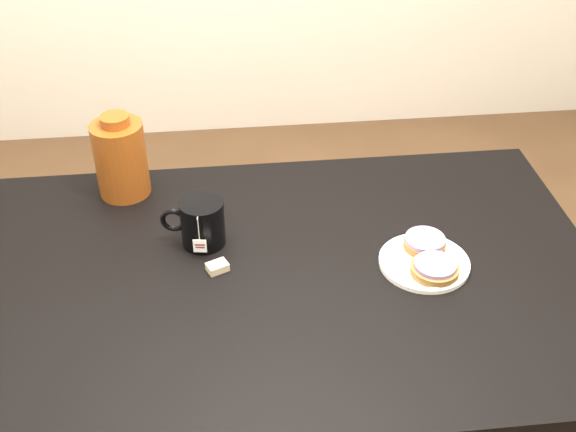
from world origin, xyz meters
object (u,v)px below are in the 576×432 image
at_px(plate, 424,262).
at_px(bagel_front, 435,268).
at_px(bagel_package, 121,158).
at_px(bagel_back, 425,242).
at_px(table, 285,300).
at_px(teabag_pouch, 217,267).
at_px(mug, 201,222).

distance_m(plate, bagel_front, 0.05).
bearing_deg(bagel_package, bagel_back, -24.72).
distance_m(bagel_front, bagel_package, 0.80).
bearing_deg(bagel_package, table, -43.98).
xyz_separation_m(bagel_front, bagel_package, (-0.68, 0.41, 0.08)).
distance_m(bagel_back, bagel_package, 0.76).
relative_size(table, teabag_pouch, 31.11).
relative_size(table, bagel_back, 12.52).
xyz_separation_m(bagel_back, bagel_front, (-0.00, -0.09, -0.00)).
xyz_separation_m(plate, bagel_front, (0.01, -0.04, 0.02)).
distance_m(bagel_back, mug, 0.50).
relative_size(teabag_pouch, bagel_package, 0.21).
xyz_separation_m(mug, bagel_package, (-0.19, 0.23, 0.04)).
bearing_deg(table, mug, 144.61).
relative_size(plate, teabag_pouch, 4.43).
height_order(plate, bagel_front, bagel_front).
bearing_deg(bagel_back, table, -173.14).
distance_m(teabag_pouch, bagel_package, 0.41).
height_order(bagel_back, bagel_front, same).
height_order(bagel_front, bagel_package, bagel_package).
bearing_deg(teabag_pouch, mug, 106.27).
xyz_separation_m(plate, teabag_pouch, (-0.45, 0.03, 0.00)).
bearing_deg(mug, bagel_front, -10.96).
distance_m(mug, teabag_pouch, 0.12).
xyz_separation_m(plate, bagel_back, (0.01, 0.05, 0.02)).
bearing_deg(mug, bagel_package, 138.50).
height_order(plate, mug, mug).
distance_m(table, bagel_package, 0.54).
bearing_deg(mug, teabag_pouch, -65.05).
distance_m(bagel_back, bagel_front, 0.09).
relative_size(table, bagel_package, 6.50).
relative_size(table, mug, 9.15).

